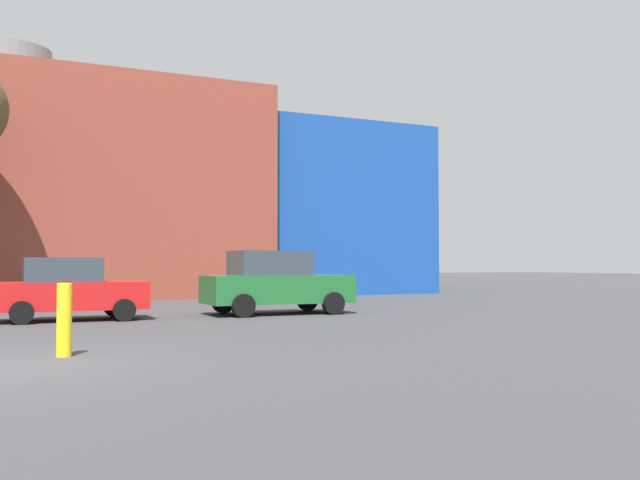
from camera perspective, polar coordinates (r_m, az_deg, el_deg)
The scene contains 4 objects.
building_backdrop at distance 36.32m, azimuth -24.39°, elevation 3.26°, with size 41.35×12.98×11.80m.
parked_car_2 at distance 19.79m, azimuth -19.90°, elevation -3.82°, with size 3.88×1.91×1.68m.
parked_car_3 at distance 21.15m, azimuth -3.68°, elevation -3.51°, with size 4.41×2.16×1.91m.
bollard_yellow_0 at distance 12.08m, azimuth -20.25°, elevation -6.17°, with size 0.24×0.24×1.19m, color yellow.
Camera 1 is at (0.07, -11.23, 1.49)m, focal length 39.00 mm.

